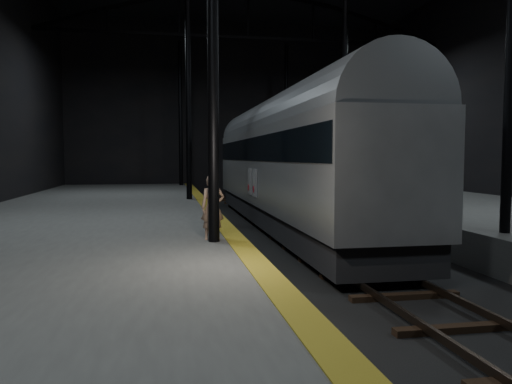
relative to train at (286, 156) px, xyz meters
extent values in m
plane|color=black|center=(0.00, -4.39, -3.01)|extent=(44.00, 44.00, 0.00)
cube|color=#4A4A48|center=(-7.50, -4.39, -2.51)|extent=(9.00, 43.80, 1.00)
cube|color=olive|center=(-3.25, -4.39, -2.01)|extent=(0.50, 43.80, 0.01)
cube|color=#3F3328|center=(-0.72, -4.39, -2.84)|extent=(0.08, 43.00, 0.14)
cube|color=#3F3328|center=(0.72, -4.39, -2.84)|extent=(0.08, 43.00, 0.14)
cube|color=black|center=(0.00, -4.39, -2.95)|extent=(2.40, 42.00, 0.12)
cylinder|color=black|center=(-3.80, -8.39, 2.99)|extent=(0.26, 0.26, 10.00)
cylinder|color=black|center=(3.80, -8.39, 2.99)|extent=(0.26, 0.26, 10.00)
cylinder|color=black|center=(-3.80, 3.61, 2.99)|extent=(0.26, 0.26, 10.00)
cylinder|color=black|center=(3.80, 3.61, 2.99)|extent=(0.26, 0.26, 10.00)
cylinder|color=black|center=(-3.80, 15.61, 2.99)|extent=(0.26, 0.26, 10.00)
cylinder|color=black|center=(3.80, 15.61, 2.99)|extent=(0.26, 0.26, 10.00)
cube|color=black|center=(0.00, 9.61, 6.99)|extent=(23.60, 0.15, 0.18)
cube|color=gray|center=(0.00, 0.00, -0.44)|extent=(2.93, 20.21, 3.03)
cube|color=black|center=(0.00, 0.00, -2.34)|extent=(2.68, 19.81, 0.86)
cube|color=black|center=(0.00, 0.00, 0.27)|extent=(2.99, 19.91, 0.91)
cylinder|color=slate|center=(0.00, 0.00, 1.08)|extent=(2.87, 20.01, 2.87)
cube|color=black|center=(0.00, -7.07, -2.71)|extent=(1.82, 2.22, 0.35)
cube|color=black|center=(0.00, 7.07, -2.71)|extent=(1.82, 2.22, 0.35)
cube|color=silver|center=(-1.50, -1.01, -1.04)|extent=(0.04, 0.76, 1.06)
cube|color=silver|center=(-1.50, 0.20, -1.04)|extent=(0.04, 0.76, 1.06)
cylinder|color=#A31425|center=(-1.52, -0.83, -1.30)|extent=(0.03, 0.26, 0.26)
cylinder|color=#A31425|center=(-1.52, 0.38, -1.30)|extent=(0.03, 0.26, 0.26)
imported|color=tan|center=(-3.80, -8.09, -1.24)|extent=(0.57, 0.37, 1.54)
camera|label=1|loc=(-4.90, -19.92, -0.05)|focal=35.00mm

